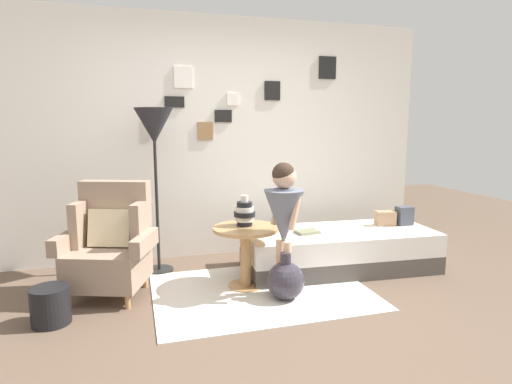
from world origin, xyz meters
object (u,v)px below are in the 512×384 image
(vase_striped, at_px, (245,213))
(demijohn_near, at_px, (286,280))
(floor_lamp, at_px, (154,133))
(book_on_daybed, at_px, (307,232))
(armchair, at_px, (110,245))
(daybed, at_px, (339,250))
(person_child, at_px, (284,212))
(side_table, at_px, (246,244))
(magazine_basket, at_px, (51,305))

(vase_striped, xyz_separation_m, demijohn_near, (0.25, -0.41, -0.51))
(floor_lamp, bearing_deg, book_on_daybed, -17.99)
(armchair, height_order, daybed, armchair)
(person_child, relative_size, demijohn_near, 2.85)
(armchair, bearing_deg, side_table, -8.89)
(book_on_daybed, distance_m, demijohn_near, 0.74)
(daybed, relative_size, floor_lamp, 1.21)
(vase_striped, bearing_deg, person_child, -52.84)
(daybed, height_order, floor_lamp, floor_lamp)
(person_child, height_order, book_on_daybed, person_child)
(floor_lamp, relative_size, book_on_daybed, 7.33)
(daybed, bearing_deg, armchair, -179.18)
(armchair, height_order, person_child, person_child)
(side_table, distance_m, magazine_basket, 1.62)
(side_table, height_order, demijohn_near, side_table)
(magazine_basket, bearing_deg, side_table, 10.50)
(book_on_daybed, distance_m, magazine_basket, 2.31)
(vase_striped, distance_m, book_on_daybed, 0.73)
(armchair, relative_size, vase_striped, 3.51)
(vase_striped, height_order, book_on_daybed, vase_striped)
(side_table, xyz_separation_m, book_on_daybed, (0.67, 0.20, 0.01))
(vase_striped, relative_size, person_child, 0.24)
(daybed, height_order, demijohn_near, demijohn_near)
(floor_lamp, bearing_deg, armchair, -131.97)
(side_table, relative_size, vase_striped, 2.13)
(side_table, relative_size, floor_lamp, 0.37)
(side_table, bearing_deg, person_child, -47.97)
(floor_lamp, height_order, magazine_basket, floor_lamp)
(floor_lamp, distance_m, demijohn_near, 1.86)
(magazine_basket, bearing_deg, person_child, 0.22)
(person_child, bearing_deg, armchair, 161.79)
(floor_lamp, xyz_separation_m, magazine_basket, (-0.84, -0.94, -1.24))
(person_child, xyz_separation_m, demijohn_near, (-0.01, -0.07, -0.57))
(vase_striped, xyz_separation_m, floor_lamp, (-0.73, 0.60, 0.71))
(armchair, bearing_deg, magazine_basket, -131.13)
(floor_lamp, xyz_separation_m, demijohn_near, (0.98, -1.01, -1.21))
(daybed, height_order, book_on_daybed, book_on_daybed)
(armchair, xyz_separation_m, magazine_basket, (-0.41, -0.47, -0.30))
(armchair, distance_m, vase_striped, 1.19)
(armchair, relative_size, side_table, 1.64)
(armchair, distance_m, magazine_basket, 0.69)
(demijohn_near, bearing_deg, armchair, 159.13)
(daybed, bearing_deg, demijohn_near, -144.04)
(armchair, relative_size, daybed, 0.50)
(person_child, distance_m, book_on_daybed, 0.72)
(floor_lamp, bearing_deg, person_child, -43.57)
(floor_lamp, xyz_separation_m, person_child, (0.99, -0.94, -0.64))
(floor_lamp, bearing_deg, vase_striped, -39.50)
(armchair, distance_m, person_child, 1.52)
(armchair, bearing_deg, person_child, -18.21)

